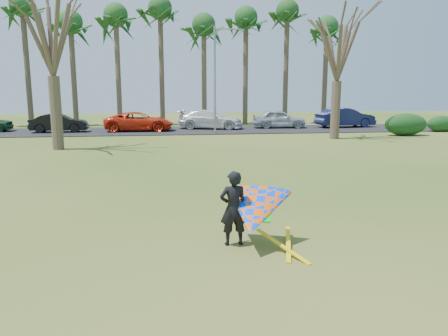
{
  "coord_description": "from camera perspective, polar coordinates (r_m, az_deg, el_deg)",
  "views": [
    {
      "loc": [
        -1.79,
        -11.29,
        3.61
      ],
      "look_at": [
        0.0,
        2.0,
        1.1
      ],
      "focal_mm": 35.0,
      "sensor_mm": 36.0,
      "label": 1
    }
  ],
  "objects": [
    {
      "name": "palm_2",
      "position": [
        44.56,
        -24.85,
        18.58
      ],
      "size": [
        4.84,
        4.84,
        12.24
      ],
      "color": "#48392B",
      "rests_on": "ground"
    },
    {
      "name": "palm_3",
      "position": [
        43.44,
        -19.42,
        17.36
      ],
      "size": [
        4.84,
        4.84,
        10.84
      ],
      "color": "brown",
      "rests_on": "ground"
    },
    {
      "name": "car_2",
      "position": [
        36.25,
        -11.04,
        5.99
      ],
      "size": [
        5.56,
        2.68,
        1.53
      ],
      "primitive_type": "imported",
      "rotation": [
        0.0,
        0.0,
        1.54
      ],
      "color": "red",
      "rests_on": "parking_strip"
    },
    {
      "name": "ground",
      "position": [
        11.99,
        1.29,
        -6.92
      ],
      "size": [
        100.0,
        100.0,
        0.0
      ],
      "primitive_type": "plane",
      "color": "#1C470F",
      "rests_on": "ground"
    },
    {
      "name": "car_4",
      "position": [
        38.6,
        7.19,
        6.39
      ],
      "size": [
        4.69,
        2.1,
        1.56
      ],
      "primitive_type": "imported",
      "rotation": [
        0.0,
        0.0,
        1.52
      ],
      "color": "#A6ACB3",
      "rests_on": "parking_strip"
    },
    {
      "name": "palm_9",
      "position": [
        45.49,
        13.31,
        17.33
      ],
      "size": [
        4.84,
        4.84,
        10.84
      ],
      "color": "#47362A",
      "rests_on": "ground"
    },
    {
      "name": "kite_flyer",
      "position": [
        9.88,
        3.73,
        -5.64
      ],
      "size": [
        2.13,
        2.39,
        2.02
      ],
      "color": "black",
      "rests_on": "ground"
    },
    {
      "name": "palm_4",
      "position": [
        42.96,
        -13.97,
        18.64
      ],
      "size": [
        4.84,
        4.84,
        11.54
      ],
      "color": "brown",
      "rests_on": "ground"
    },
    {
      "name": "palm_8",
      "position": [
        44.45,
        8.27,
        19.43
      ],
      "size": [
        4.84,
        4.84,
        12.24
      ],
      "color": "#493A2C",
      "rests_on": "ground"
    },
    {
      "name": "bare_tree_right",
      "position": [
        31.72,
        14.74,
        15.6
      ],
      "size": [
        6.27,
        6.27,
        9.21
      ],
      "color": "#4B3A2D",
      "rests_on": "ground"
    },
    {
      "name": "palm_7",
      "position": [
        43.46,
        2.88,
        18.83
      ],
      "size": [
        4.84,
        4.84,
        11.54
      ],
      "color": "#47392A",
      "rests_on": "ground"
    },
    {
      "name": "palm_5",
      "position": [
        42.86,
        -8.35,
        19.77
      ],
      "size": [
        4.84,
        4.84,
        12.24
      ],
      "color": "brown",
      "rests_on": "ground"
    },
    {
      "name": "car_1",
      "position": [
        36.98,
        -20.74,
        5.52
      ],
      "size": [
        4.43,
        1.69,
        1.44
      ],
      "primitive_type": "imported",
      "rotation": [
        0.0,
        0.0,
        1.61
      ],
      "color": "black",
      "rests_on": "parking_strip"
    },
    {
      "name": "bare_tree_left",
      "position": [
        27.22,
        -21.78,
        16.84
      ],
      "size": [
        6.6,
        6.6,
        9.7
      ],
      "color": "#453829",
      "rests_on": "ground"
    },
    {
      "name": "car_5",
      "position": [
        40.38,
        15.54,
        6.38
      ],
      "size": [
        5.36,
        2.43,
        1.71
      ],
      "primitive_type": "imported",
      "rotation": [
        0.0,
        0.0,
        1.69
      ],
      "color": "#181D48",
      "rests_on": "parking_strip"
    },
    {
      "name": "streetlight",
      "position": [
        33.54,
        -0.93,
        12.05
      ],
      "size": [
        2.28,
        0.18,
        8.0
      ],
      "color": "gray",
      "rests_on": "ground"
    },
    {
      "name": "palm_6",
      "position": [
        42.83,
        -2.67,
        18.03
      ],
      "size": [
        4.84,
        4.84,
        10.84
      ],
      "color": "#4B3D2D",
      "rests_on": "ground"
    },
    {
      "name": "hedge_near",
      "position": [
        35.4,
        22.65,
        5.27
      ],
      "size": [
        3.31,
        1.5,
        1.65
      ],
      "primitive_type": "ellipsoid",
      "color": "#143816",
      "rests_on": "ground"
    },
    {
      "name": "hedge_far",
      "position": [
        39.69,
        26.48,
        5.21
      ],
      "size": [
        2.34,
        1.1,
        1.3
      ],
      "primitive_type": "ellipsoid",
      "color": "#143919",
      "rests_on": "ground"
    },
    {
      "name": "parking_strip",
      "position": [
        36.51,
        -4.85,
        4.93
      ],
      "size": [
        46.0,
        7.0,
        0.06
      ],
      "primitive_type": "cube",
      "color": "black",
      "rests_on": "ground"
    },
    {
      "name": "car_3",
      "position": [
        37.49,
        -1.77,
        6.38
      ],
      "size": [
        5.9,
        3.63,
        1.6
      ],
      "primitive_type": "imported",
      "rotation": [
        0.0,
        0.0,
        1.3
      ],
      "color": "silver",
      "rests_on": "parking_strip"
    }
  ]
}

